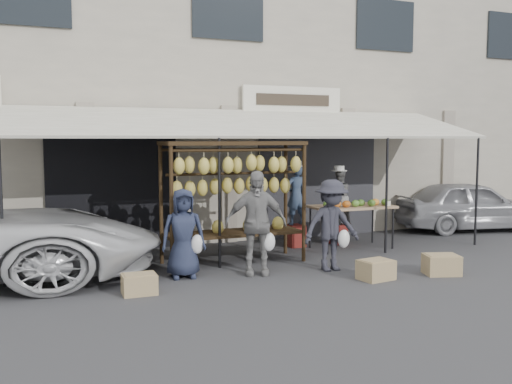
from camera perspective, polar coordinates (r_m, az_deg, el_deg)
ground_plane at (r=9.56m, az=4.35°, el=-8.47°), size 90.00×90.00×0.00m
shophouse at (r=15.43m, az=-6.58°, el=10.39°), size 24.00×6.15×7.30m
awning at (r=11.37m, az=-0.69°, el=6.82°), size 10.00×2.35×2.92m
banana_rack at (r=10.35m, az=-2.19°, el=1.42°), size 2.60×0.90×2.24m
produce_table at (r=11.96m, az=9.69°, el=-1.47°), size 1.70×0.90×1.04m
vendor_left at (r=12.01m, az=4.04°, el=-0.28°), size 0.49×0.34×1.27m
vendor_right at (r=12.42m, az=8.28°, el=-0.49°), size 0.60×0.48×1.20m
customer_left at (r=9.43m, az=-7.29°, el=-4.12°), size 0.77×0.55×1.47m
customer_mid at (r=9.54m, az=-0.02°, el=-3.11°), size 1.11×0.72×1.75m
customer_right at (r=9.92m, az=7.55°, el=-3.32°), size 1.04×0.61×1.58m
stool_left at (r=12.13m, az=4.01°, el=-4.38°), size 0.34×0.34×0.47m
stool_right at (r=12.53m, az=8.23°, el=-4.20°), size 0.36×0.36×0.43m
crate_near_a at (r=9.53m, az=11.90°, el=-7.62°), size 0.59×0.48×0.32m
crate_near_b at (r=10.16m, az=18.06°, el=-6.93°), size 0.66×0.57×0.33m
crate_far at (r=8.66m, az=-11.59°, el=-9.02°), size 0.50×0.39×0.30m
sedan at (r=15.15m, az=20.60°, el=-1.26°), size 3.92×2.23×1.26m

